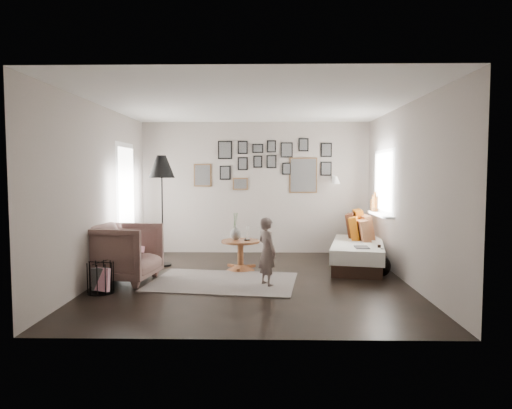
{
  "coord_description": "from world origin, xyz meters",
  "views": [
    {
      "loc": [
        0.19,
        -6.68,
        1.6
      ],
      "look_at": [
        0.05,
        0.5,
        1.1
      ],
      "focal_mm": 32.0,
      "sensor_mm": 36.0,
      "label": 1
    }
  ],
  "objects_px": {
    "floor_lamp": "(162,171)",
    "demijohn_large": "(379,263)",
    "magazine_basket": "(101,278)",
    "vase": "(236,232)",
    "pedestal_table": "(240,256)",
    "child": "(267,252)",
    "daybed": "(357,249)",
    "demijohn_small": "(382,266)",
    "armchair": "(124,253)"
  },
  "relations": [
    {
      "from": "armchair",
      "to": "daybed",
      "type": "bearing_deg",
      "value": -64.25
    },
    {
      "from": "vase",
      "to": "demijohn_small",
      "type": "bearing_deg",
      "value": -10.49
    },
    {
      "from": "pedestal_table",
      "to": "child",
      "type": "distance_m",
      "value": 1.13
    },
    {
      "from": "vase",
      "to": "child",
      "type": "relative_size",
      "value": 0.46
    },
    {
      "from": "pedestal_table",
      "to": "daybed",
      "type": "height_order",
      "value": "daybed"
    },
    {
      "from": "vase",
      "to": "armchair",
      "type": "xyz_separation_m",
      "value": [
        -1.6,
        -0.82,
        -0.21
      ]
    },
    {
      "from": "demijohn_large",
      "to": "child",
      "type": "distance_m",
      "value": 1.93
    },
    {
      "from": "magazine_basket",
      "to": "demijohn_small",
      "type": "xyz_separation_m",
      "value": [
        4.0,
        1.05,
        -0.04
      ]
    },
    {
      "from": "vase",
      "to": "floor_lamp",
      "type": "xyz_separation_m",
      "value": [
        -1.28,
        0.32,
        1.0
      ]
    },
    {
      "from": "demijohn_small",
      "to": "child",
      "type": "relative_size",
      "value": 0.44
    },
    {
      "from": "demijohn_large",
      "to": "child",
      "type": "height_order",
      "value": "child"
    },
    {
      "from": "vase",
      "to": "armchair",
      "type": "height_order",
      "value": "vase"
    },
    {
      "from": "daybed",
      "to": "magazine_basket",
      "type": "height_order",
      "value": "daybed"
    },
    {
      "from": "vase",
      "to": "magazine_basket",
      "type": "distance_m",
      "value": 2.3
    },
    {
      "from": "pedestal_table",
      "to": "magazine_basket",
      "type": "distance_m",
      "value": 2.31
    },
    {
      "from": "vase",
      "to": "daybed",
      "type": "distance_m",
      "value": 2.11
    },
    {
      "from": "vase",
      "to": "magazine_basket",
      "type": "height_order",
      "value": "vase"
    },
    {
      "from": "vase",
      "to": "demijohn_small",
      "type": "distance_m",
      "value": 2.38
    },
    {
      "from": "pedestal_table",
      "to": "demijohn_large",
      "type": "height_order",
      "value": "pedestal_table"
    },
    {
      "from": "daybed",
      "to": "demijohn_large",
      "type": "bearing_deg",
      "value": -58.93
    },
    {
      "from": "magazine_basket",
      "to": "demijohn_large",
      "type": "bearing_deg",
      "value": 16.4
    },
    {
      "from": "daybed",
      "to": "magazine_basket",
      "type": "distance_m",
      "value": 4.18
    },
    {
      "from": "pedestal_table",
      "to": "magazine_basket",
      "type": "xyz_separation_m",
      "value": [
        -1.79,
        -1.46,
        -0.03
      ]
    },
    {
      "from": "pedestal_table",
      "to": "floor_lamp",
      "type": "bearing_deg",
      "value": 166.01
    },
    {
      "from": "daybed",
      "to": "floor_lamp",
      "type": "relative_size",
      "value": 1.06
    },
    {
      "from": "pedestal_table",
      "to": "vase",
      "type": "height_order",
      "value": "vase"
    },
    {
      "from": "pedestal_table",
      "to": "daybed",
      "type": "distance_m",
      "value": 2.01
    },
    {
      "from": "daybed",
      "to": "magazine_basket",
      "type": "relative_size",
      "value": 4.87
    },
    {
      "from": "pedestal_table",
      "to": "demijohn_large",
      "type": "bearing_deg",
      "value": -7.37
    },
    {
      "from": "floor_lamp",
      "to": "pedestal_table",
      "type": "bearing_deg",
      "value": -13.99
    },
    {
      "from": "floor_lamp",
      "to": "child",
      "type": "bearing_deg",
      "value": -37.03
    },
    {
      "from": "child",
      "to": "daybed",
      "type": "bearing_deg",
      "value": -81.48
    },
    {
      "from": "armchair",
      "to": "magazine_basket",
      "type": "relative_size",
      "value": 2.27
    },
    {
      "from": "magazine_basket",
      "to": "floor_lamp",
      "type": "bearing_deg",
      "value": 76.51
    },
    {
      "from": "child",
      "to": "armchair",
      "type": "bearing_deg",
      "value": 51.24
    },
    {
      "from": "child",
      "to": "demijohn_large",
      "type": "bearing_deg",
      "value": -100.68
    },
    {
      "from": "armchair",
      "to": "vase",
      "type": "bearing_deg",
      "value": -54.65
    },
    {
      "from": "magazine_basket",
      "to": "vase",
      "type": "bearing_deg",
      "value": 40.82
    },
    {
      "from": "demijohn_small",
      "to": "child",
      "type": "bearing_deg",
      "value": -161.14
    },
    {
      "from": "daybed",
      "to": "demijohn_small",
      "type": "distance_m",
      "value": 0.81
    },
    {
      "from": "pedestal_table",
      "to": "child",
      "type": "height_order",
      "value": "child"
    },
    {
      "from": "armchair",
      "to": "child",
      "type": "bearing_deg",
      "value": -87.58
    },
    {
      "from": "daybed",
      "to": "floor_lamp",
      "type": "height_order",
      "value": "floor_lamp"
    },
    {
      "from": "vase",
      "to": "daybed",
      "type": "height_order",
      "value": "vase"
    },
    {
      "from": "magazine_basket",
      "to": "demijohn_small",
      "type": "height_order",
      "value": "demijohn_small"
    },
    {
      "from": "floor_lamp",
      "to": "demijohn_large",
      "type": "distance_m",
      "value": 3.89
    },
    {
      "from": "floor_lamp",
      "to": "child",
      "type": "distance_m",
      "value": 2.52
    },
    {
      "from": "daybed",
      "to": "demijohn_large",
      "type": "distance_m",
      "value": 0.69
    },
    {
      "from": "child",
      "to": "demijohn_small",
      "type": "bearing_deg",
      "value": -104.25
    },
    {
      "from": "magazine_basket",
      "to": "child",
      "type": "height_order",
      "value": "child"
    }
  ]
}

